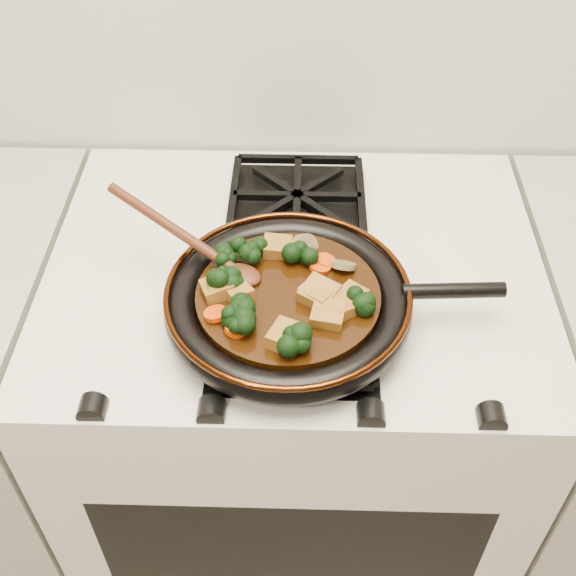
{
  "coord_description": "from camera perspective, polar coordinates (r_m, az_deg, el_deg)",
  "views": [
    {
      "loc": [
        0.01,
        0.88,
        1.65
      ],
      "look_at": [
        -0.01,
        1.57,
        0.97
      ],
      "focal_mm": 45.0,
      "sensor_mm": 36.0,
      "label": 1
    }
  ],
  "objects": [
    {
      "name": "broccoli_floret_4",
      "position": [
        1.02,
        0.99,
        2.7
      ],
      "size": [
        0.06,
        0.06,
        0.06
      ],
      "primitive_type": null,
      "rotation": [
        -0.06,
        0.03,
        1.56
      ],
      "color": "black",
      "rests_on": "braising_sauce"
    },
    {
      "name": "broccoli_floret_8",
      "position": [
        0.94,
        -3.36,
        -1.98
      ],
      "size": [
        0.09,
        0.09,
        0.07
      ],
      "primitive_type": null,
      "rotation": [
        0.2,
        -0.16,
        1.03
      ],
      "color": "black",
      "rests_on": "braising_sauce"
    },
    {
      "name": "broccoli_floret_2",
      "position": [
        0.92,
        -3.94,
        -3.12
      ],
      "size": [
        0.07,
        0.07,
        0.07
      ],
      "primitive_type": null,
      "rotation": [
        0.2,
        -0.1,
        1.63
      ],
      "color": "black",
      "rests_on": "braising_sauce"
    },
    {
      "name": "mushroom_slice_1",
      "position": [
        1.01,
        4.4,
        1.8
      ],
      "size": [
        0.04,
        0.04,
        0.03
      ],
      "primitive_type": "cylinder",
      "rotation": [
        0.57,
        0.0,
        2.93
      ],
      "color": "brown",
      "rests_on": "braising_sauce"
    },
    {
      "name": "skillet",
      "position": [
        0.99,
        0.12,
        -1.07
      ],
      "size": [
        0.47,
        0.34,
        0.05
      ],
      "rotation": [
        0.0,
        0.0,
        0.06
      ],
      "color": "black",
      "rests_on": "burner_grate_front"
    },
    {
      "name": "burner_grate_front",
      "position": [
        1.0,
        0.43,
        -3.0
      ],
      "size": [
        0.23,
        0.23,
        0.03
      ],
      "primitive_type": null,
      "color": "black",
      "rests_on": "stove"
    },
    {
      "name": "carrot_coin_3",
      "position": [
        0.99,
        -4.53,
        0.45
      ],
      "size": [
        0.03,
        0.03,
        0.02
      ],
      "primitive_type": "cylinder",
      "rotation": [
        0.27,
        0.03,
        0.0
      ],
      "color": "#CC3B05",
      "rests_on": "braising_sauce"
    },
    {
      "name": "broccoli_floret_6",
      "position": [
        0.98,
        -4.75,
        0.46
      ],
      "size": [
        0.08,
        0.09,
        0.06
      ],
      "primitive_type": null,
      "rotation": [
        0.07,
        0.08,
        2.14
      ],
      "color": "black",
      "rests_on": "braising_sauce"
    },
    {
      "name": "tofu_cube_0",
      "position": [
        0.98,
        -5.58,
        -0.03
      ],
      "size": [
        0.05,
        0.05,
        0.03
      ],
      "primitive_type": "cube",
      "rotation": [
        -0.11,
        0.09,
        1.97
      ],
      "color": "#8C5F20",
      "rests_on": "braising_sauce"
    },
    {
      "name": "broccoli_floret_0",
      "position": [
        0.97,
        -6.24,
        -0.11
      ],
      "size": [
        0.08,
        0.08,
        0.07
      ],
      "primitive_type": null,
      "rotation": [
        0.18,
        -0.12,
        2.61
      ],
      "color": "black",
      "rests_on": "braising_sauce"
    },
    {
      "name": "tofu_cube_1",
      "position": [
        0.97,
        -3.96,
        -0.4
      ],
      "size": [
        0.05,
        0.05,
        0.02
      ],
      "primitive_type": "cube",
      "rotation": [
        0.02,
        0.11,
        2.18
      ],
      "color": "#8C5F20",
      "rests_on": "braising_sauce"
    },
    {
      "name": "mushroom_slice_0",
      "position": [
        1.04,
        1.45,
        3.28
      ],
      "size": [
        0.05,
        0.05,
        0.04
      ],
      "primitive_type": "cylinder",
      "rotation": [
        0.95,
        0.0,
        0.8
      ],
      "color": "brown",
      "rests_on": "braising_sauce"
    },
    {
      "name": "braising_sauce",
      "position": [
        0.98,
        -0.0,
        -0.87
      ],
      "size": [
        0.25,
        0.25,
        0.02
      ],
      "primitive_type": "cylinder",
      "color": "black",
      "rests_on": "skillet"
    },
    {
      "name": "tofu_cube_4",
      "position": [
        0.96,
        2.44,
        -0.49
      ],
      "size": [
        0.06,
        0.06,
        0.03
      ],
      "primitive_type": "cube",
      "rotation": [
        0.09,
        -0.09,
        1.03
      ],
      "color": "#8C5F20",
      "rests_on": "braising_sauce"
    },
    {
      "name": "tofu_cube_3",
      "position": [
        0.97,
        5.05,
        -0.66
      ],
      "size": [
        0.05,
        0.05,
        0.02
      ],
      "primitive_type": "cube",
      "rotation": [
        -0.0,
        -0.0,
        0.9
      ],
      "color": "#8C5F20",
      "rests_on": "braising_sauce"
    },
    {
      "name": "broccoli_floret_1",
      "position": [
        0.9,
        0.6,
        -4.41
      ],
      "size": [
        0.08,
        0.09,
        0.07
      ],
      "primitive_type": null,
      "rotation": [
        -0.17,
        0.0,
        0.42
      ],
      "color": "black",
      "rests_on": "braising_sauce"
    },
    {
      "name": "tofu_cube_2",
      "position": [
        0.94,
        3.17,
        -2.2
      ],
      "size": [
        0.05,
        0.05,
        0.02
      ],
      "primitive_type": "cube",
      "rotation": [
        0.0,
        -0.06,
        1.38
      ],
      "color": "#8C5F20",
      "rests_on": "braising_sauce"
    },
    {
      "name": "mushroom_slice_2",
      "position": [
        1.04,
        1.1,
        3.34
      ],
      "size": [
        0.04,
        0.04,
        0.02
      ],
      "primitive_type": "cylinder",
      "rotation": [
        0.54,
        0.0,
        1.16
      ],
      "color": "brown",
      "rests_on": "braising_sauce"
    },
    {
      "name": "burner_grate_back",
      "position": [
        1.2,
        0.72,
        6.96
      ],
      "size": [
        0.23,
        0.23,
        0.03
      ],
      "primitive_type": null,
      "color": "black",
      "rests_on": "stove"
    },
    {
      "name": "stove",
      "position": [
        1.45,
        0.45,
        -11.2
      ],
      "size": [
        0.76,
        0.6,
        0.9
      ],
      "primitive_type": "cube",
      "color": "silver",
      "rests_on": "ground"
    },
    {
      "name": "tofu_cube_5",
      "position": [
        0.95,
        4.41,
        -1.46
      ],
      "size": [
        0.05,
        0.05,
        0.02
      ],
      "primitive_type": "cube",
      "rotation": [
        0.1,
        0.05,
        2.16
      ],
      "color": "#8C5F20",
      "rests_on": "braising_sauce"
    },
    {
      "name": "broccoli_floret_3",
      "position": [
        0.96,
        5.71,
        -0.96
      ],
      "size": [
        0.08,
        0.07,
        0.07
      ],
      "primitive_type": null,
      "rotation": [
        0.19,
        0.04,
        1.28
      ],
      "color": "black",
      "rests_on": "braising_sauce"
    },
    {
      "name": "broccoli_floret_7",
      "position": [
        1.02,
        -2.46,
        2.76
      ],
      "size": [
        0.09,
        0.08,
        0.07
      ],
      "primitive_type": null,
      "rotation": [
        -0.17,
        -0.14,
        0.8
      ],
      "color": "black",
      "rests_on": "braising_sauce"
    },
    {
      "name": "wooden_spoon",
      "position": [
        1.02,
        -6.65,
        3.06
      ],
      "size": [
        0.14,
        0.1,
        0.24
      ],
      "rotation": [
        0.0,
        0.0,
        2.6
      ],
      "color": "#47200F",
      "rests_on": "braising_sauce"
    },
    {
      "name": "carrot_coin_2",
      "position": [
        1.02,
        2.97,
        2.17
      ],
      "size": [
        0.03,
        0.03,
        0.01
      ],
      "primitive_type": "cylinder",
      "rotation": [
        -0.06,
        0.23,
        0.0
      ],
      "color": "#CC3B05",
      "rests_on": "braising_sauce"
    },
    {
      "name": "broccoli_floret_5",
      "position": [
        1.01,
        -4.58,
        2.58
      ],
      "size": [
        0.08,
        0.07,
        0.07
      ],
      "primitive_type": null,
      "rotation": [
        -0.1,
        -0.21,
        0.45
      ],
      "color": "black",
      "rests_on": "braising_sauce"
    },
    {
      "name": "tofu_cube_8",
      "position": [
        1.03,
        -0.84,
        3.2
      ],
      "size": [
        0.04,
        0.04,
        0.03
      ],
      "primitive_type": "cube",
      "rotation": [
        -0.04,
        -0.1,
        3.13
      ],
      "color": "#8C5F20",
      "rests_on": "braising_sauce"
    },
    {
      "name": "tofu_cube_7",
      "position": [
        0.97,
        2.45,
        -0.43
      ],
      "size": [
        0.06,
        0.06,
        0.03
      ],
      "primitive_type": "cube",
      "rotation": [
        -0.02,
        0.03,
        0.91
      ],
      "color": "#8C5F20",
      "rests_on": "braising_sauce"
    },
    {
      "name": "carrot_coin_5",
      "position": [
        0.93,
        -4.11,
        -3.21
      ],
      "size": [
        0.03,
        0.03,
        0.01
      ],
      "primitive_type": "cylinder",
      "rotation": [
        -0.0,
        0.18,
        0.0
      ],
      "color": "#CC3B05",
      "rests_on": "braising_sauce"
    },
    {
      "name": "tofu_cube_6",
      "position": [
        0.91,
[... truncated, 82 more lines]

